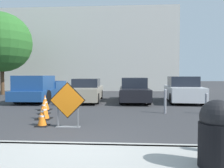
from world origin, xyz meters
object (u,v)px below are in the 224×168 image
Objects in this scene: parked_car_third at (183,90)px; traffic_cone_nearest at (42,116)px; bollard_nearest at (165,101)px; traffic_cone_third at (44,107)px; road_closed_sign at (68,104)px; trash_bin at (217,134)px; traffic_cone_second at (44,110)px; bollard_second at (206,103)px; parked_car_nearest at (87,91)px; pickup_truck at (40,89)px; traffic_cone_fourth at (45,102)px; parked_car_second at (134,90)px.

traffic_cone_nearest is at bearing 51.52° from parked_car_third.
traffic_cone_third is at bearing -174.64° from bollard_nearest.
trash_bin is at bearing -43.05° from road_closed_sign.
traffic_cone_second is at bearing 44.79° from parked_car_third.
parked_car_third reaches higher than road_closed_sign.
road_closed_sign is at bearing -151.87° from bollard_second.
traffic_cone_nearest is at bearing 86.09° from parked_car_nearest.
road_closed_sign is 2.87m from traffic_cone_third.
bollard_second is (6.48, 1.53, 0.13)m from traffic_cone_second.
pickup_truck reaches higher than parked_car_nearest.
road_closed_sign is 4.48m from bollard_nearest.
road_closed_sign is 1.92× the size of traffic_cone_fourth.
parked_car_second reaches higher than traffic_cone_fourth.
bollard_nearest is at bearing 31.05° from traffic_cone_nearest.
pickup_truck is at bearing 0.44° from parked_car_second.
road_closed_sign is 2.43× the size of traffic_cone_third.
parked_car_third is at bearing 78.65° from trash_bin.
traffic_cone_third is at bearing -70.64° from traffic_cone_fourth.
parked_car_nearest is 5.99m from parked_car_third.
parked_car_third is (8.98, 0.04, -0.02)m from pickup_truck.
bollard_nearest is at bearing -5.54° from traffic_cone_fourth.
bollard_second is at bearing 23.36° from traffic_cone_nearest.
parked_car_second is at bearing 49.98° from traffic_cone_third.
trash_bin reaches higher than traffic_cone_fourth.
traffic_cone_second is 6.66m from bollard_second.
pickup_truck is at bearing 124.88° from trash_bin.
parked_car_third is 10.23m from trash_bin.
traffic_cone_nearest is 7.57m from parked_car_second.
traffic_cone_second is at bearing -162.12° from bollard_nearest.
traffic_cone_nearest is 5.29m from trash_bin.
parked_car_nearest is at bearing -179.29° from pickup_truck.
parked_car_third reaches higher than bollard_nearest.
pickup_truck is at bearing 4.09° from parked_car_third.
parked_car_second is (2.31, 7.01, -0.06)m from road_closed_sign.
pickup_truck is at bearing 113.16° from traffic_cone_second.
traffic_cone_third is 1.08m from traffic_cone_fourth.
traffic_cone_second is (-1.25, 1.26, -0.41)m from road_closed_sign.
parked_car_third is at bearing 40.95° from traffic_cone_second.
parked_car_nearest is (2.98, 0.11, -0.07)m from pickup_truck.
parked_car_second is (5.98, 0.10, -0.04)m from pickup_truck.
traffic_cone_fourth is 0.67× the size of trash_bin.
bollard_nearest is 1.73m from bollard_second.
parked_car_second is 5.13m from bollard_second.
traffic_cone_third is (-0.75, 2.16, -0.03)m from traffic_cone_nearest.
bollard_second is (2.91, -4.22, -0.22)m from parked_car_second.
pickup_truck is at bearing 113.86° from traffic_cone_third.
traffic_cone_second is at bearing 82.09° from parked_car_nearest.
bollard_second is at bearing 0.00° from bollard_nearest.
trash_bin is (0.98, -10.09, 0.01)m from parked_car_second.
road_closed_sign is at bearing -54.76° from traffic_cone_third.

